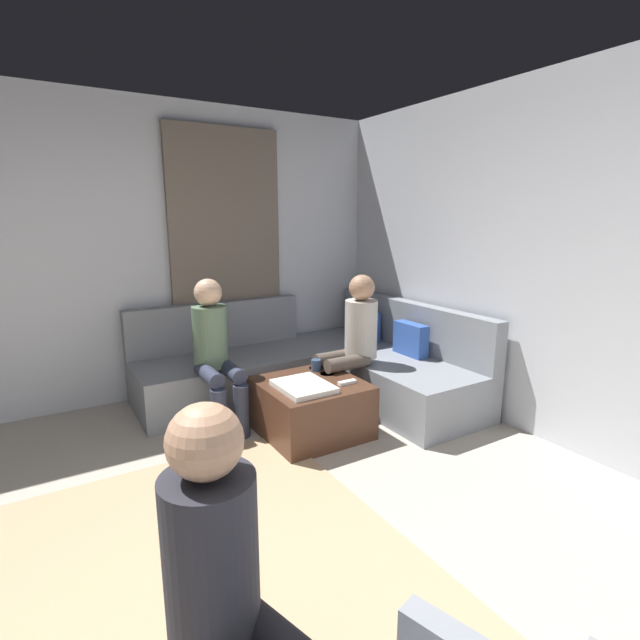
{
  "coord_description": "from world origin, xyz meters",
  "views": [
    {
      "loc": [
        1.62,
        -0.34,
        1.68
      ],
      "look_at": [
        -1.63,
        1.63,
        0.85
      ],
      "focal_mm": 26.68,
      "sensor_mm": 36.0,
      "label": 1
    }
  ],
  "objects_px": {
    "game_remote": "(347,382)",
    "person_on_couch_back": "(352,339)",
    "person_on_couch_side": "(215,348)",
    "ottoman": "(311,407)",
    "sectional_couch": "(318,367)",
    "person_on_armchair": "(232,590)",
    "coffee_mug": "(316,365)"
  },
  "relations": [
    {
      "from": "person_on_couch_side",
      "to": "person_on_armchair",
      "type": "bearing_deg",
      "value": 72.06
    },
    {
      "from": "game_remote",
      "to": "sectional_couch",
      "type": "bearing_deg",
      "value": 163.98
    },
    {
      "from": "person_on_armchair",
      "to": "sectional_couch",
      "type": "bearing_deg",
      "value": -141.83
    },
    {
      "from": "person_on_couch_back",
      "to": "coffee_mug",
      "type": "bearing_deg",
      "value": 85.03
    },
    {
      "from": "sectional_couch",
      "to": "person_on_couch_back",
      "type": "height_order",
      "value": "person_on_couch_back"
    },
    {
      "from": "game_remote",
      "to": "person_on_couch_back",
      "type": "height_order",
      "value": "person_on_couch_back"
    },
    {
      "from": "person_on_couch_side",
      "to": "game_remote",
      "type": "bearing_deg",
      "value": 139.05
    },
    {
      "from": "person_on_armchair",
      "to": "ottoman",
      "type": "bearing_deg",
      "value": -142.02
    },
    {
      "from": "game_remote",
      "to": "person_on_couch_side",
      "type": "bearing_deg",
      "value": -130.95
    },
    {
      "from": "person_on_armchair",
      "to": "person_on_couch_back",
      "type": "bearing_deg",
      "value": -148.31
    },
    {
      "from": "sectional_couch",
      "to": "ottoman",
      "type": "relative_size",
      "value": 3.36
    },
    {
      "from": "sectional_couch",
      "to": "person_on_couch_back",
      "type": "xyz_separation_m",
      "value": [
        0.47,
        0.06,
        0.38
      ]
    },
    {
      "from": "game_remote",
      "to": "person_on_armchair",
      "type": "relative_size",
      "value": 0.13
    },
    {
      "from": "sectional_couch",
      "to": "ottoman",
      "type": "bearing_deg",
      "value": -34.82
    },
    {
      "from": "sectional_couch",
      "to": "ottoman",
      "type": "height_order",
      "value": "sectional_couch"
    },
    {
      "from": "ottoman",
      "to": "game_remote",
      "type": "bearing_deg",
      "value": 50.71
    },
    {
      "from": "sectional_couch",
      "to": "person_on_couch_back",
      "type": "relative_size",
      "value": 2.12
    },
    {
      "from": "coffee_mug",
      "to": "person_on_couch_back",
      "type": "relative_size",
      "value": 0.08
    },
    {
      "from": "ottoman",
      "to": "person_on_couch_side",
      "type": "bearing_deg",
      "value": -131.55
    },
    {
      "from": "person_on_couch_back",
      "to": "person_on_armchair",
      "type": "relative_size",
      "value": 1.02
    },
    {
      "from": "person_on_couch_back",
      "to": "person_on_armchair",
      "type": "distance_m",
      "value": 2.83
    },
    {
      "from": "person_on_couch_back",
      "to": "game_remote",
      "type": "bearing_deg",
      "value": 141.22
    },
    {
      "from": "person_on_couch_side",
      "to": "ottoman",
      "type": "bearing_deg",
      "value": 138.45
    },
    {
      "from": "person_on_couch_side",
      "to": "person_on_armchair",
      "type": "xyz_separation_m",
      "value": [
        2.43,
        -0.79,
        -0.01
      ]
    },
    {
      "from": "game_remote",
      "to": "person_on_armchair",
      "type": "distance_m",
      "value": 2.37
    },
    {
      "from": "person_on_couch_back",
      "to": "person_on_armchair",
      "type": "xyz_separation_m",
      "value": [
        2.11,
        -1.89,
        -0.01
      ]
    },
    {
      "from": "ottoman",
      "to": "coffee_mug",
      "type": "relative_size",
      "value": 8.0
    },
    {
      "from": "coffee_mug",
      "to": "person_on_armchair",
      "type": "height_order",
      "value": "person_on_armchair"
    },
    {
      "from": "ottoman",
      "to": "person_on_couch_side",
      "type": "distance_m",
      "value": 0.9
    },
    {
      "from": "ottoman",
      "to": "person_on_couch_back",
      "type": "xyz_separation_m",
      "value": [
        -0.19,
        0.52,
        0.45
      ]
    },
    {
      "from": "coffee_mug",
      "to": "game_remote",
      "type": "height_order",
      "value": "coffee_mug"
    },
    {
      "from": "coffee_mug",
      "to": "person_on_couch_back",
      "type": "distance_m",
      "value": 0.39
    }
  ]
}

